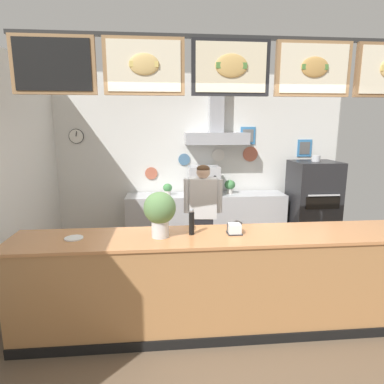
% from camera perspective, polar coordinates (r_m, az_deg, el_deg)
% --- Properties ---
extents(ground_plane, '(6.15, 6.15, 0.00)m').
position_cam_1_polar(ground_plane, '(4.06, 5.47, -19.48)').
color(ground_plane, brown).
extents(back_wall_assembly, '(5.12, 2.67, 2.98)m').
position_cam_1_polar(back_wall_assembly, '(5.73, 1.78, 6.63)').
color(back_wall_assembly, '#9E9E99').
rests_on(back_wall_assembly, ground_plane).
extents(service_counter, '(4.38, 0.68, 1.02)m').
position_cam_1_polar(service_counter, '(3.51, 6.73, -15.29)').
color(service_counter, '#B77F4C').
rests_on(service_counter, ground_plane).
extents(back_prep_counter, '(2.74, 0.54, 0.93)m').
position_cam_1_polar(back_prep_counter, '(5.73, 2.46, -5.02)').
color(back_prep_counter, '#B7BABF').
rests_on(back_prep_counter, ground_plane).
extents(pizza_oven, '(0.75, 0.72, 1.61)m').
position_cam_1_polar(pizza_oven, '(5.96, 20.41, -2.13)').
color(pizza_oven, '#232326').
rests_on(pizza_oven, ground_plane).
extents(shop_worker, '(0.53, 0.26, 1.57)m').
position_cam_1_polar(shop_worker, '(4.56, 1.93, -4.23)').
color(shop_worker, '#232328').
rests_on(shop_worker, ground_plane).
extents(espresso_machine, '(0.52, 0.48, 0.49)m').
position_cam_1_polar(espresso_machine, '(5.54, 2.08, 1.97)').
color(espresso_machine, '#B7BABF').
rests_on(espresso_machine, back_prep_counter).
extents(potted_sage, '(0.18, 0.18, 0.24)m').
position_cam_1_polar(potted_sage, '(5.68, 6.68, 1.13)').
color(potted_sage, beige).
rests_on(potted_sage, back_prep_counter).
extents(potted_thyme, '(0.16, 0.16, 0.20)m').
position_cam_1_polar(potted_thyme, '(5.53, -4.31, 0.56)').
color(potted_thyme, beige).
rests_on(potted_thyme, back_prep_counter).
extents(napkin_holder, '(0.15, 0.14, 0.12)m').
position_cam_1_polar(napkin_holder, '(3.33, 7.46, -6.50)').
color(napkin_holder, '#262628').
rests_on(napkin_holder, service_counter).
extents(basil_vase, '(0.31, 0.31, 0.45)m').
position_cam_1_polar(basil_vase, '(3.16, -5.68, -3.47)').
color(basil_vase, silver).
rests_on(basil_vase, service_counter).
extents(condiment_plate, '(0.18, 0.18, 0.01)m').
position_cam_1_polar(condiment_plate, '(3.37, -20.07, -7.62)').
color(condiment_plate, white).
rests_on(condiment_plate, service_counter).
extents(pepper_grinder, '(0.05, 0.05, 0.27)m').
position_cam_1_polar(pepper_grinder, '(3.25, -0.07, -5.23)').
color(pepper_grinder, black).
rests_on(pepper_grinder, service_counter).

